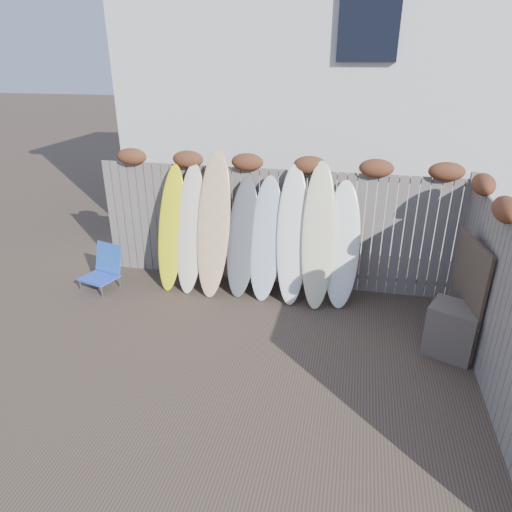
% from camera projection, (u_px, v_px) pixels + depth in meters
% --- Properties ---
extents(ground, '(80.00, 80.00, 0.00)m').
position_uv_depth(ground, '(236.00, 363.00, 5.91)').
color(ground, '#493A2D').
extents(back_fence, '(6.05, 0.28, 2.24)m').
position_uv_depth(back_fence, '(275.00, 218.00, 7.56)').
color(back_fence, slate).
rests_on(back_fence, ground).
extents(right_fence, '(0.28, 4.40, 2.24)m').
position_uv_depth(right_fence, '(499.00, 301.00, 5.08)').
color(right_fence, slate).
rests_on(right_fence, ground).
extents(house, '(8.50, 5.50, 6.33)m').
position_uv_depth(house, '(328.00, 77.00, 10.33)').
color(house, silver).
rests_on(house, ground).
extents(beach_chair, '(0.68, 0.70, 0.72)m').
position_uv_depth(beach_chair, '(104.00, 268.00, 7.77)').
color(beach_chair, blue).
rests_on(beach_chair, ground).
extents(wooden_crate, '(0.75, 0.70, 0.70)m').
position_uv_depth(wooden_crate, '(452.00, 330.00, 5.98)').
color(wooden_crate, '#453C33').
rests_on(wooden_crate, ground).
extents(lattice_panel, '(0.19, 1.02, 1.53)m').
position_uv_depth(lattice_panel, '(466.00, 296.00, 5.98)').
color(lattice_panel, '#413527').
rests_on(lattice_panel, ground).
extents(surfboard_0, '(0.50, 0.75, 2.04)m').
position_uv_depth(surfboard_0, '(171.00, 228.00, 7.59)').
color(surfboard_0, '#FFFE10').
rests_on(surfboard_0, ground).
extents(surfboard_1, '(0.49, 0.74, 2.07)m').
position_uv_depth(surfboard_1, '(190.00, 229.00, 7.50)').
color(surfboard_1, '#F1E6C2').
rests_on(surfboard_1, ground).
extents(surfboard_2, '(0.56, 0.82, 2.31)m').
position_uv_depth(surfboard_2, '(213.00, 224.00, 7.36)').
color(surfboard_2, '#F0A07E').
rests_on(surfboard_2, ground).
extents(surfboard_3, '(0.58, 0.72, 1.88)m').
position_uv_depth(surfboard_3, '(242.00, 238.00, 7.39)').
color(surfboard_3, '#555B60').
rests_on(surfboard_3, ground).
extents(surfboard_4, '(0.54, 0.71, 1.94)m').
position_uv_depth(surfboard_4, '(266.00, 239.00, 7.27)').
color(surfboard_4, silver).
rests_on(surfboard_4, ground).
extents(surfboard_5, '(0.57, 0.80, 2.13)m').
position_uv_depth(surfboard_5, '(292.00, 236.00, 7.15)').
color(surfboard_5, white).
rests_on(surfboard_5, ground).
extents(surfboard_6, '(0.57, 0.82, 2.21)m').
position_uv_depth(surfboard_6, '(318.00, 236.00, 7.02)').
color(surfboard_6, beige).
rests_on(surfboard_6, ground).
extents(surfboard_7, '(0.58, 0.72, 1.93)m').
position_uv_depth(surfboard_7, '(342.00, 245.00, 7.06)').
color(surfboard_7, white).
rests_on(surfboard_7, ground).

